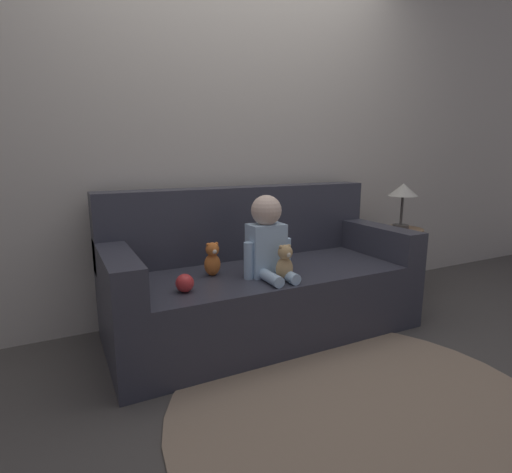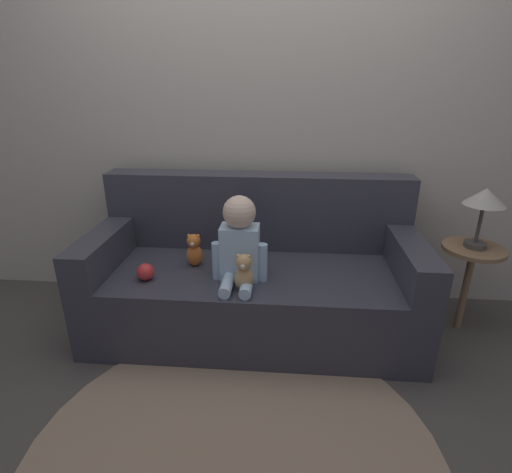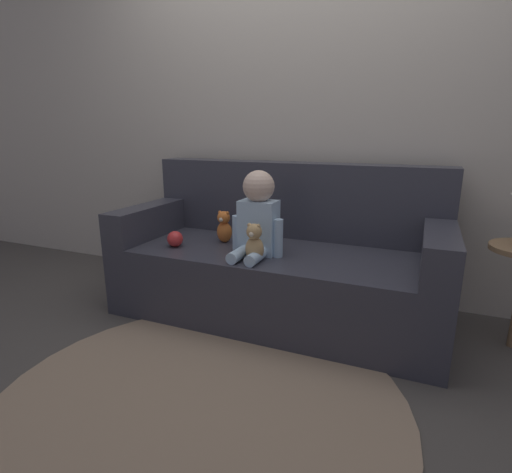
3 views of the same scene
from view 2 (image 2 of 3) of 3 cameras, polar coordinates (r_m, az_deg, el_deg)
ground_plane at (r=2.52m, az=-0.35°, el=-12.86°), size 12.00×12.00×0.00m
wall_back at (r=2.57m, az=0.62°, el=18.78°), size 8.00×0.05×2.60m
couch at (r=2.41m, az=-0.24°, el=-5.97°), size 1.88×0.81×0.89m
person_baby at (r=2.10m, az=-2.38°, el=-0.99°), size 0.30×0.33×0.46m
teddy_bear_brown at (r=2.02m, az=-1.73°, el=-5.22°), size 0.10×0.09×0.21m
plush_toy_side at (r=2.32m, az=-8.80°, el=-1.93°), size 0.09×0.09×0.20m
toy_ball at (r=2.23m, az=-15.51°, el=-4.90°), size 0.09×0.09×0.09m
floor_rug at (r=1.85m, az=-3.15°, el=-28.76°), size 1.70×1.70×0.01m
side_table at (r=2.55m, az=29.25°, el=1.29°), size 0.34×0.34×0.88m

